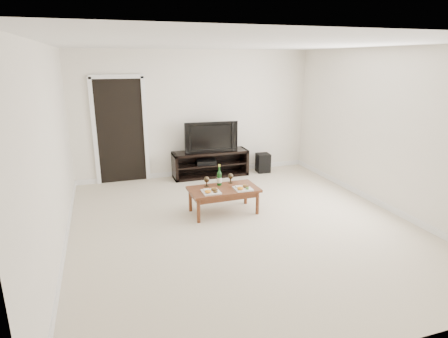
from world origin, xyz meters
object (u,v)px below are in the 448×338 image
Objects in this scene: coffee_table at (224,200)px; television at (210,136)px; media_console at (210,164)px; subwoofer at (263,163)px.

television is at bearing 79.78° from coffee_table.
subwoofer is (1.19, -0.06, -0.07)m from media_console.
television is at bearing 0.00° from media_console.
media_console is at bearing 79.78° from coffee_table.
media_console is 0.59m from television.
subwoofer is 2.45m from coffee_table.
media_console reaches higher than subwoofer.
television is 1.00× the size of coffee_table.
coffee_table reaches higher than subwoofer.
television reaches higher than media_console.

